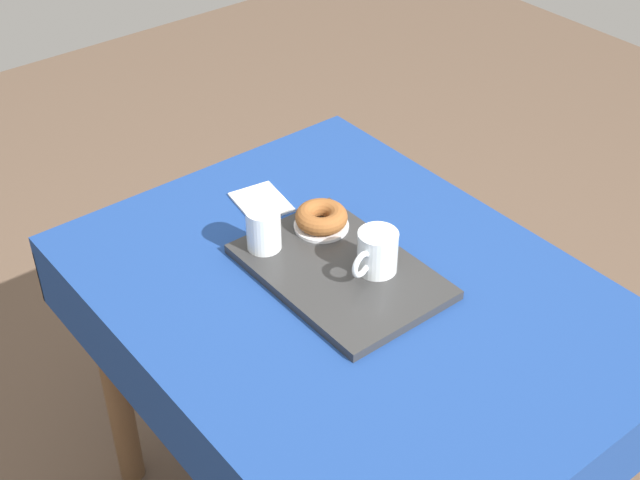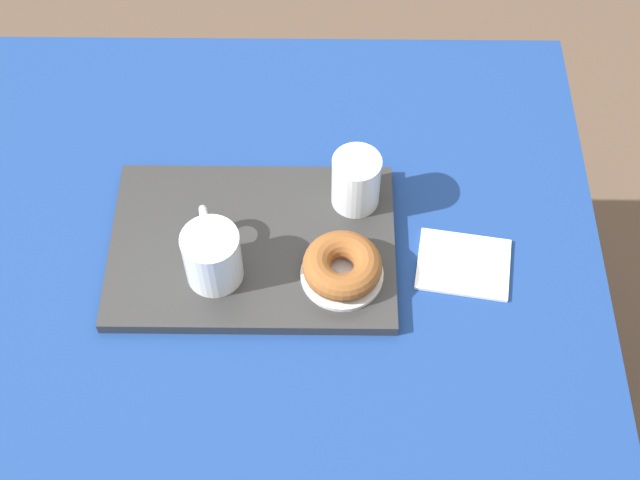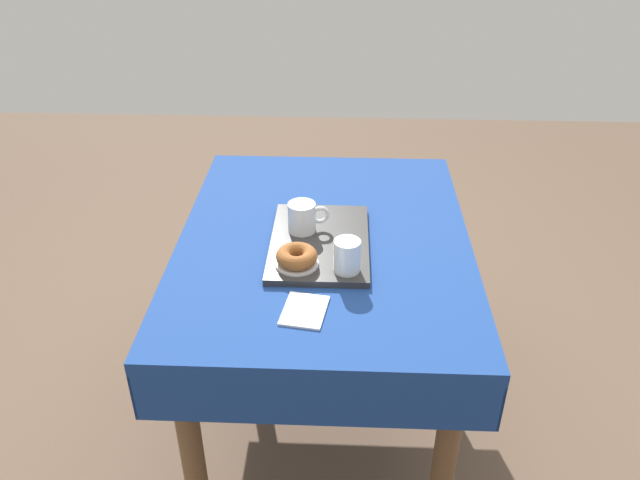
# 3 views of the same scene
# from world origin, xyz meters

# --- Properties ---
(ground_plane) EXTENTS (6.00, 6.00, 0.00)m
(ground_plane) POSITION_xyz_m (0.00, 0.00, 0.00)
(ground_plane) COLOR brown
(dining_table) EXTENTS (1.13, 0.86, 0.78)m
(dining_table) POSITION_xyz_m (0.00, 0.00, 0.66)
(dining_table) COLOR navy
(dining_table) RESTS_ON ground
(serving_tray) EXTENTS (0.42, 0.28, 0.02)m
(serving_tray) POSITION_xyz_m (-0.05, 0.01, 0.79)
(serving_tray) COLOR #2D2D2D
(serving_tray) RESTS_ON dining_table
(tea_mug_left) EXTENTS (0.08, 0.12, 0.09)m
(tea_mug_left) POSITION_xyz_m (0.00, 0.06, 0.84)
(tea_mug_left) COLOR white
(tea_mug_left) RESTS_ON serving_tray
(water_glass_near) EXTENTS (0.07, 0.07, 0.09)m
(water_glass_near) POSITION_xyz_m (-0.20, -0.07, 0.84)
(water_glass_near) COLOR white
(water_glass_near) RESTS_ON serving_tray
(donut_plate_left) EXTENTS (0.12, 0.12, 0.01)m
(donut_plate_left) POSITION_xyz_m (-0.18, 0.07, 0.80)
(donut_plate_left) COLOR silver
(donut_plate_left) RESTS_ON serving_tray
(sugar_donut_left) EXTENTS (0.11, 0.11, 0.04)m
(sugar_donut_left) POSITION_xyz_m (-0.18, 0.07, 0.82)
(sugar_donut_left) COLOR brown
(sugar_donut_left) RESTS_ON donut_plate_left
(paper_napkin) EXTENTS (0.15, 0.12, 0.01)m
(paper_napkin) POSITION_xyz_m (-0.36, 0.04, 0.78)
(paper_napkin) COLOR white
(paper_napkin) RESTS_ON dining_table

